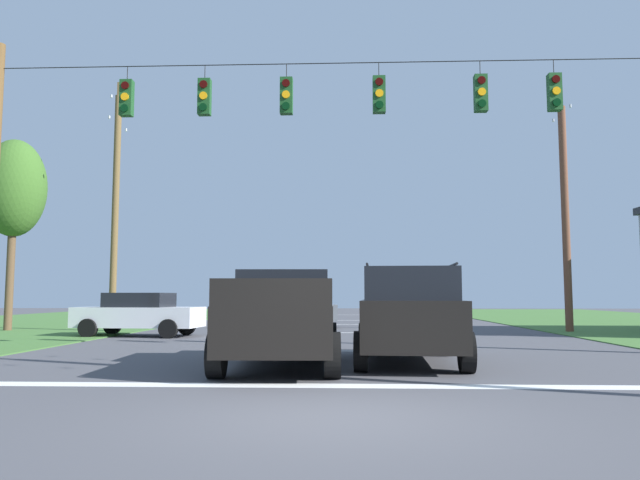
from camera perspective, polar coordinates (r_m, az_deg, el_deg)
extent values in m
plane|color=#47474C|center=(7.46, 1.40, -16.30)|extent=(120.00, 120.00, 0.00)
cube|color=white|center=(9.77, 1.64, -13.65)|extent=(15.11, 0.45, 0.01)
cube|color=white|center=(15.73, 1.93, -10.47)|extent=(2.50, 0.15, 0.01)
cube|color=white|center=(23.37, 2.07, -8.77)|extent=(2.50, 0.15, 0.01)
cube|color=white|center=(29.97, 2.14, -8.00)|extent=(2.50, 0.15, 0.01)
cube|color=white|center=(34.76, 2.17, -7.62)|extent=(2.50, 0.15, 0.01)
cube|color=white|center=(44.63, 2.22, -7.11)|extent=(2.50, 0.15, 0.01)
cylinder|color=black|center=(16.13, 1.71, 16.42)|extent=(17.92, 0.02, 0.02)
cylinder|color=black|center=(17.03, -17.80, 14.80)|extent=(0.02, 0.02, 0.38)
cube|color=#19471E|center=(16.82, -17.87, 12.68)|extent=(0.32, 0.24, 0.95)
cylinder|color=#310503|center=(16.78, -18.01, 13.78)|extent=(0.20, 0.04, 0.20)
cylinder|color=orange|center=(16.69, -18.04, 12.80)|extent=(0.20, 0.04, 0.20)
cylinder|color=black|center=(16.60, -18.07, 11.82)|extent=(0.20, 0.04, 0.20)
cylinder|color=black|center=(16.46, -10.86, 15.35)|extent=(0.02, 0.02, 0.38)
cube|color=#19471E|center=(16.24, -10.90, 13.16)|extent=(0.32, 0.24, 0.95)
cylinder|color=#310503|center=(16.21, -11.00, 14.30)|extent=(0.20, 0.04, 0.20)
cylinder|color=orange|center=(16.11, -11.02, 13.30)|extent=(0.20, 0.04, 0.20)
cylinder|color=black|center=(16.02, -11.03, 12.28)|extent=(0.20, 0.04, 0.20)
cylinder|color=black|center=(16.13, -3.19, 15.71)|extent=(0.02, 0.02, 0.38)
cube|color=#19471E|center=(15.91, -3.20, 13.47)|extent=(0.32, 0.24, 0.95)
cylinder|color=#310503|center=(15.87, -3.25, 14.64)|extent=(0.20, 0.04, 0.20)
cylinder|color=orange|center=(15.77, -3.26, 13.62)|extent=(0.20, 0.04, 0.20)
cylinder|color=black|center=(15.68, -3.26, 12.58)|extent=(0.20, 0.04, 0.20)
cylinder|color=black|center=(16.09, 5.60, 15.78)|extent=(0.02, 0.02, 0.38)
cube|color=#19471E|center=(15.86, 5.62, 13.55)|extent=(0.32, 0.24, 0.95)
cylinder|color=#310503|center=(15.83, 5.64, 14.72)|extent=(0.20, 0.04, 0.20)
cylinder|color=orange|center=(15.73, 5.65, 13.69)|extent=(0.20, 0.04, 0.20)
cylinder|color=black|center=(15.63, 5.66, 12.65)|extent=(0.20, 0.04, 0.20)
cylinder|color=black|center=(16.43, 14.93, 15.48)|extent=(0.02, 0.02, 0.38)
cube|color=#19471E|center=(16.21, 14.99, 13.28)|extent=(0.32, 0.24, 0.95)
cylinder|color=#310503|center=(16.18, 15.08, 14.43)|extent=(0.20, 0.04, 0.20)
cylinder|color=orange|center=(16.08, 15.10, 13.42)|extent=(0.20, 0.04, 0.20)
cylinder|color=black|center=(15.99, 15.13, 12.40)|extent=(0.20, 0.04, 0.20)
cylinder|color=black|center=(16.92, 21.27, 15.05)|extent=(0.02, 0.02, 0.38)
cube|color=#19471E|center=(16.70, 21.35, 12.91)|extent=(0.32, 0.24, 0.95)
cylinder|color=#310503|center=(16.67, 21.48, 14.02)|extent=(0.20, 0.04, 0.20)
cylinder|color=orange|center=(16.58, 21.51, 13.04)|extent=(0.20, 0.04, 0.20)
cylinder|color=black|center=(16.49, 21.55, 12.05)|extent=(0.20, 0.04, 0.20)
cube|color=black|center=(12.36, -3.61, -8.06)|extent=(2.18, 5.46, 0.85)
cube|color=black|center=(13.00, -3.39, -4.50)|extent=(1.91, 1.96, 0.70)
cube|color=black|center=(11.12, -8.94, -4.96)|extent=(0.18, 2.38, 0.45)
cube|color=black|center=(10.97, 0.83, -5.02)|extent=(0.18, 2.38, 0.45)
cube|color=black|center=(9.71, -4.69, -4.97)|extent=(1.96, 0.17, 0.45)
cylinder|color=black|center=(14.31, -7.15, -9.35)|extent=(0.31, 0.81, 0.80)
cylinder|color=black|center=(14.19, 0.99, -9.43)|extent=(0.31, 0.81, 0.80)
cylinder|color=black|center=(10.70, -9.78, -10.71)|extent=(0.31, 0.81, 0.80)
cylinder|color=black|center=(10.53, 1.19, -10.87)|extent=(0.31, 0.81, 0.80)
cube|color=black|center=(13.09, 8.38, -7.73)|extent=(2.20, 4.89, 0.95)
cube|color=black|center=(12.93, 8.37, -4.21)|extent=(1.96, 3.29, 0.65)
cylinder|color=black|center=(12.92, 4.57, -2.59)|extent=(0.19, 2.72, 0.05)
cylinder|color=black|center=(13.01, 12.09, -2.50)|extent=(0.19, 2.72, 0.05)
cylinder|color=black|center=(14.73, 4.22, -9.34)|extent=(0.30, 0.77, 0.76)
cylinder|color=black|center=(14.82, 11.88, -9.22)|extent=(0.30, 0.77, 0.76)
cylinder|color=black|center=(11.48, 3.90, -10.50)|extent=(0.30, 0.77, 0.76)
cylinder|color=black|center=(11.59, 13.74, -10.31)|extent=(0.30, 0.77, 0.76)
cube|color=silver|center=(22.24, -16.77, -7.01)|extent=(4.43, 2.14, 0.70)
cube|color=black|center=(22.22, -16.73, -5.46)|extent=(2.22, 1.78, 0.50)
cylinder|color=black|center=(22.06, -21.15, -7.80)|extent=(0.66, 0.27, 0.64)
cylinder|color=black|center=(23.66, -19.09, -7.67)|extent=(0.66, 0.27, 0.64)
cylinder|color=black|center=(20.88, -14.19, -8.16)|extent=(0.66, 0.27, 0.64)
cylinder|color=black|center=(22.57, -12.53, -7.97)|extent=(0.66, 0.27, 0.64)
cube|color=slate|center=(26.99, -2.98, -6.88)|extent=(4.38, 1.99, 0.70)
cube|color=black|center=(26.98, -2.97, -5.61)|extent=(2.17, 1.71, 0.50)
cylinder|color=black|center=(26.21, -6.20, -7.67)|extent=(0.65, 0.25, 0.64)
cylinder|color=black|center=(28.00, -5.82, -7.52)|extent=(0.65, 0.25, 0.64)
cylinder|color=black|center=(26.07, 0.07, -7.71)|extent=(0.65, 0.25, 0.64)
cylinder|color=black|center=(27.87, 0.05, -7.56)|extent=(0.65, 0.25, 0.64)
cylinder|color=brown|center=(25.76, 22.25, 2.00)|extent=(0.30, 0.30, 9.03)
cube|color=brown|center=(26.57, 21.94, 10.83)|extent=(0.12, 0.12, 2.40)
cylinder|color=#B2B7BC|center=(27.47, 21.25, 10.54)|extent=(0.08, 0.08, 0.12)
cylinder|color=#B2B7BC|center=(25.74, 22.65, 11.66)|extent=(0.08, 0.08, 0.12)
cylinder|color=brown|center=(25.59, -18.85, 2.57)|extent=(0.27, 0.27, 9.59)
cube|color=brown|center=(26.53, -18.56, 12.03)|extent=(0.12, 0.12, 1.91)
cylinder|color=#B2B7BC|center=(27.25, -17.97, 11.81)|extent=(0.08, 0.08, 0.12)
cylinder|color=#B2B7BC|center=(25.88, -19.17, 12.76)|extent=(0.08, 0.08, 0.12)
cube|color=brown|center=(26.28, -18.62, 10.15)|extent=(0.12, 0.12, 2.28)
cylinder|color=#B2B7BC|center=(27.13, -17.91, 9.90)|extent=(0.08, 0.08, 0.12)
cylinder|color=#B2B7BC|center=(25.50, -19.35, 10.93)|extent=(0.08, 0.08, 0.12)
cylinder|color=brown|center=(27.52, -27.32, -2.74)|extent=(0.32, 0.32, 4.73)
ellipsoid|color=#375F22|center=(27.85, -27.01, 4.42)|extent=(2.52, 2.52, 4.04)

